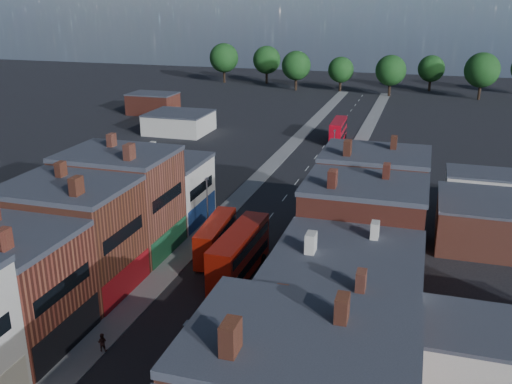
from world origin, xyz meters
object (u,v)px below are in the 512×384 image
Objects in this scene: bus_2 at (338,130)px; car_3 at (317,185)px; car_2 at (230,228)px; ped_1 at (102,342)px; bus_1 at (239,253)px; ped_3 at (272,303)px; bus_0 at (216,237)px.

car_3 is at bearing -88.42° from bus_2.
ped_1 is at bearing -86.29° from car_2.
car_2 is (-5.05, 11.27, -2.26)m from bus_1.
bus_2 is 2.55× the size of car_2.
bus_1 is 8.11m from ped_3.
car_3 is at bearing 87.58° from bus_1.
bus_0 reaches higher than car_3.
bus_0 is 58.96m from bus_2.
bus_2 is 31.78m from car_3.
bus_0 is 27.92m from car_3.
car_3 is 2.83× the size of ped_1.
bus_1 reaches higher than car_3.
bus_2 reaches higher than car_3.
ped_3 is at bearing -91.08° from car_3.
bus_2 is at bearing 7.63° from ped_3.
bus_1 is 17.85m from ped_1.
car_3 is (1.79, -31.68, -1.76)m from bus_2.
bus_1 is at bearing 45.25° from ped_3.
bus_0 is at bearing 47.07° from ped_3.
bus_0 reaches higher than car_2.
car_2 is at bearing 115.94° from bus_1.
bus_1 is 7.78× the size of ped_3.
car_2 is at bearing 92.31° from bus_0.
bus_0 is at bearing -109.64° from ped_1.
ped_1 is (-1.75, -27.66, 0.37)m from car_2.
car_2 is 21.29m from car_3.
bus_0 is 20.75m from ped_1.
car_2 is (-0.79, 7.11, -1.74)m from bus_0.
bus_2 is 2.26× the size of car_3.
ped_3 is (2.92, -37.14, 0.23)m from car_3.
bus_0 is 0.82× the size of bus_1.
ped_3 is at bearing -51.77° from car_2.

